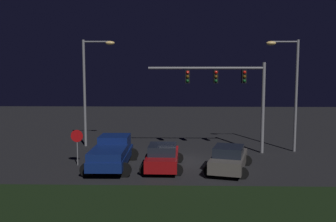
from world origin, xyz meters
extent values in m
plane|color=black|center=(0.00, 0.00, 0.00)|extent=(80.00, 80.00, 0.00)
cube|color=black|center=(0.00, -8.27, 0.05)|extent=(24.36, 5.53, 0.10)
cube|color=navy|center=(-3.93, -1.82, 0.68)|extent=(2.06, 5.42, 0.55)
cube|color=navy|center=(-3.94, -0.63, 1.38)|extent=(1.86, 1.92, 0.85)
cube|color=black|center=(-3.94, -0.63, 1.50)|extent=(1.78, 1.54, 0.51)
cube|color=navy|center=(-3.92, -2.90, 1.18)|extent=(1.95, 3.04, 0.45)
cylinder|color=black|center=(-4.98, 0.11, 0.40)|extent=(0.80, 0.22, 0.80)
cylinder|color=black|center=(-2.92, 0.13, 0.40)|extent=(0.80, 0.22, 0.80)
cylinder|color=black|center=(-4.94, -3.78, 0.40)|extent=(0.80, 0.22, 0.80)
cylinder|color=black|center=(-2.88, -3.75, 0.40)|extent=(0.80, 0.22, 0.80)
cube|color=#514C47|center=(3.08, -2.26, 0.61)|extent=(2.87, 4.72, 0.70)
cube|color=black|center=(3.02, -2.50, 1.23)|extent=(2.06, 2.35, 0.55)
cylinder|color=black|center=(2.58, -0.58, 0.32)|extent=(0.64, 0.22, 0.64)
cylinder|color=black|center=(4.36, -1.06, 0.32)|extent=(0.64, 0.22, 0.64)
cylinder|color=black|center=(1.81, -3.47, 0.32)|extent=(0.64, 0.22, 0.64)
cylinder|color=black|center=(3.58, -3.95, 0.32)|extent=(0.64, 0.22, 0.64)
cube|color=maroon|center=(-0.83, -1.88, 0.61)|extent=(1.89, 4.44, 0.70)
cube|color=black|center=(-0.84, -2.13, 1.23)|extent=(1.64, 2.03, 0.55)
cylinder|color=black|center=(-1.72, -0.37, 0.32)|extent=(0.64, 0.22, 0.64)
cylinder|color=black|center=(0.12, -0.41, 0.32)|extent=(0.64, 0.22, 0.64)
cylinder|color=black|center=(-1.78, -3.36, 0.32)|extent=(0.64, 0.22, 0.64)
cylinder|color=black|center=(0.06, -3.40, 0.32)|extent=(0.64, 0.22, 0.64)
cylinder|color=slate|center=(6.16, 2.65, 3.25)|extent=(0.24, 0.24, 6.50)
cylinder|color=slate|center=(2.06, 2.65, 6.10)|extent=(8.20, 0.18, 0.18)
cube|color=black|center=(4.76, 2.65, 5.50)|extent=(0.32, 0.44, 0.95)
sphere|color=red|center=(4.76, 2.42, 5.80)|extent=(0.22, 0.22, 0.22)
sphere|color=#59380A|center=(4.76, 2.42, 5.50)|extent=(0.22, 0.22, 0.22)
sphere|color=#0C4719|center=(4.76, 2.42, 5.20)|extent=(0.22, 0.22, 0.22)
cube|color=black|center=(2.76, 2.65, 5.50)|extent=(0.32, 0.44, 0.95)
sphere|color=red|center=(2.76, 2.42, 5.80)|extent=(0.22, 0.22, 0.22)
sphere|color=#59380A|center=(2.76, 2.42, 5.50)|extent=(0.22, 0.22, 0.22)
sphere|color=#0C4719|center=(2.76, 2.42, 5.20)|extent=(0.22, 0.22, 0.22)
cube|color=black|center=(0.76, 2.65, 5.50)|extent=(0.32, 0.44, 0.95)
sphere|color=red|center=(0.76, 2.42, 5.80)|extent=(0.22, 0.22, 0.22)
sphere|color=#59380A|center=(0.76, 2.42, 5.50)|extent=(0.22, 0.22, 0.22)
sphere|color=#0C4719|center=(0.76, 2.42, 5.20)|extent=(0.22, 0.22, 0.22)
cylinder|color=slate|center=(-7.22, 4.81, 4.16)|extent=(0.20, 0.20, 8.31)
cylinder|color=slate|center=(-6.19, 4.81, 8.16)|extent=(2.07, 0.12, 0.12)
ellipsoid|color=#F9CC72|center=(-5.15, 4.81, 8.06)|extent=(0.70, 0.44, 0.30)
cylinder|color=slate|center=(8.66, 3.21, 4.06)|extent=(0.20, 0.20, 8.13)
cylinder|color=slate|center=(7.71, 3.21, 7.98)|extent=(1.92, 0.12, 0.12)
ellipsoid|color=#F9CC72|center=(6.75, 3.21, 7.88)|extent=(0.70, 0.44, 0.30)
cylinder|color=slate|center=(-6.19, -1.19, 1.10)|extent=(0.07, 0.07, 2.20)
cylinder|color=#B20C0F|center=(-6.19, -1.22, 1.85)|extent=(0.76, 0.03, 0.76)
camera|label=1|loc=(0.03, -22.95, 5.63)|focal=38.25mm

